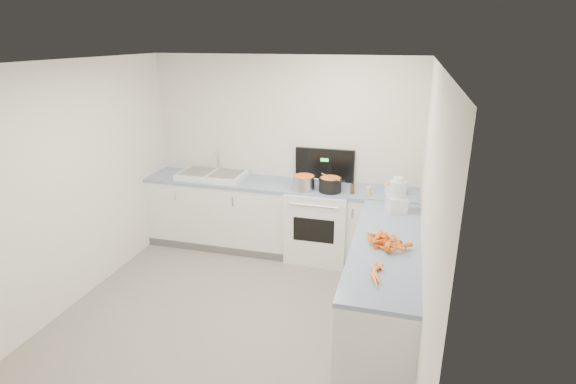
% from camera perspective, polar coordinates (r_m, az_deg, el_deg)
% --- Properties ---
extents(floor, '(3.50, 4.00, 0.00)m').
position_cam_1_polar(floor, '(4.69, -7.39, -16.28)').
color(floor, gray).
rests_on(floor, ground).
extents(ceiling, '(3.50, 4.00, 0.00)m').
position_cam_1_polar(ceiling, '(3.83, -9.03, 15.85)').
color(ceiling, white).
rests_on(ceiling, ground).
extents(wall_back, '(3.50, 0.00, 2.50)m').
position_cam_1_polar(wall_back, '(5.90, -0.51, 4.87)').
color(wall_back, white).
rests_on(wall_back, ground).
extents(wall_front, '(3.50, 0.00, 2.50)m').
position_cam_1_polar(wall_front, '(2.60, -26.35, -17.15)').
color(wall_front, white).
rests_on(wall_front, ground).
extents(wall_left, '(0.00, 4.00, 2.50)m').
position_cam_1_polar(wall_left, '(5.03, -26.80, 0.20)').
color(wall_left, white).
rests_on(wall_left, ground).
extents(wall_right, '(0.00, 4.00, 2.50)m').
position_cam_1_polar(wall_right, '(3.79, 17.05, -4.31)').
color(wall_right, white).
rests_on(wall_right, ground).
extents(counter_back, '(3.50, 0.62, 0.94)m').
position_cam_1_polar(counter_back, '(5.87, -1.29, -3.23)').
color(counter_back, white).
rests_on(counter_back, ground).
extents(counter_right, '(0.62, 2.20, 0.94)m').
position_cam_1_polar(counter_right, '(4.41, 12.02, -11.78)').
color(counter_right, white).
rests_on(counter_right, ground).
extents(stove, '(0.76, 0.65, 1.36)m').
position_cam_1_polar(stove, '(5.73, 3.96, -3.80)').
color(stove, white).
rests_on(stove, ground).
extents(sink, '(0.86, 0.52, 0.31)m').
position_cam_1_polar(sink, '(6.00, -9.59, 2.16)').
color(sink, white).
rests_on(sink, counter_back).
extents(steel_pot, '(0.31, 0.31, 0.20)m').
position_cam_1_polar(steel_pot, '(5.43, 2.04, 1.06)').
color(steel_pot, silver).
rests_on(steel_pot, stove).
extents(black_pot, '(0.30, 0.30, 0.19)m').
position_cam_1_polar(black_pot, '(5.40, 5.39, 0.82)').
color(black_pot, black).
rests_on(black_pot, stove).
extents(wooden_spoon, '(0.27, 0.25, 0.01)m').
position_cam_1_polar(wooden_spoon, '(5.37, 5.42, 1.90)').
color(wooden_spoon, '#AD7A47').
rests_on(wooden_spoon, black_pot).
extents(mixing_bowl, '(0.28, 0.28, 0.11)m').
position_cam_1_polar(mixing_bowl, '(5.46, 13.36, 0.35)').
color(mixing_bowl, white).
rests_on(mixing_bowl, counter_back).
extents(extract_bottle, '(0.05, 0.05, 0.13)m').
position_cam_1_polar(extract_bottle, '(5.35, 8.18, 0.39)').
color(extract_bottle, '#593319').
rests_on(extract_bottle, counter_back).
extents(spice_jar, '(0.05, 0.05, 0.09)m').
position_cam_1_polar(spice_jar, '(5.35, 10.21, 0.05)').
color(spice_jar, '#E5B266').
rests_on(spice_jar, counter_back).
extents(food_processor, '(0.24, 0.27, 0.38)m').
position_cam_1_polar(food_processor, '(4.88, 13.68, -0.58)').
color(food_processor, white).
rests_on(food_processor, counter_right).
extents(carrot_pile, '(0.43, 0.44, 0.08)m').
position_cam_1_polar(carrot_pile, '(4.12, 12.28, -6.15)').
color(carrot_pile, orange).
rests_on(carrot_pile, counter_right).
extents(peeled_carrots, '(0.15, 0.42, 0.04)m').
position_cam_1_polar(peeled_carrots, '(3.61, 11.20, -10.15)').
color(peeled_carrots, orange).
rests_on(peeled_carrots, counter_right).
extents(peelings, '(0.20, 0.20, 0.01)m').
position_cam_1_polar(peelings, '(6.09, -11.28, 2.68)').
color(peelings, tan).
rests_on(peelings, sink).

